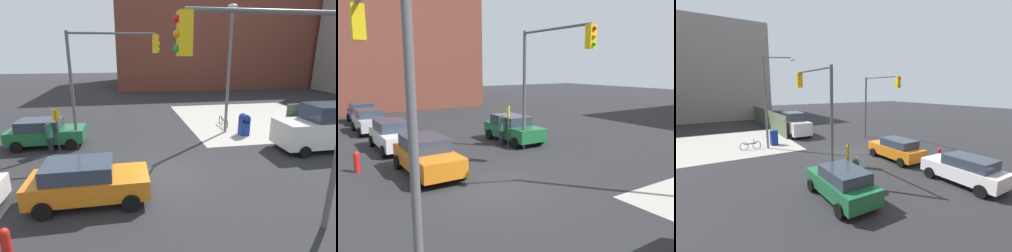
% 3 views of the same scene
% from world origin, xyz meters
% --- Properties ---
extents(ground_plane, '(120.00, 120.00, 0.00)m').
position_xyz_m(ground_plane, '(0.00, 0.00, 0.00)').
color(ground_plane, '#28282B').
extents(sidewalk_corner, '(12.00, 12.00, 0.01)m').
position_xyz_m(sidewalk_corner, '(9.00, 9.00, 0.01)').
color(sidewalk_corner, '#ADA89E').
rests_on(sidewalk_corner, ground).
extents(building_warehouse_north, '(32.00, 18.00, 14.05)m').
position_xyz_m(building_warehouse_north, '(13.62, 34.00, 7.03)').
color(building_warehouse_north, brown).
rests_on(building_warehouse_north, ground).
extents(smokestack, '(1.80, 1.80, 14.41)m').
position_xyz_m(smokestack, '(31.42, 30.00, 7.21)').
color(smokestack, brown).
rests_on(smokestack, ground).
extents(traffic_signal_nw_corner, '(5.08, 0.36, 6.50)m').
position_xyz_m(traffic_signal_nw_corner, '(-2.58, 4.50, 4.61)').
color(traffic_signal_nw_corner, '#59595B').
rests_on(traffic_signal_nw_corner, ground).
extents(traffic_signal_se_corner, '(5.08, 0.36, 6.50)m').
position_xyz_m(traffic_signal_se_corner, '(2.58, -4.50, 4.61)').
color(traffic_signal_se_corner, '#59595B').
rests_on(traffic_signal_se_corner, ground).
extents(street_lamp_corner, '(1.30, 2.50, 8.00)m').
position_xyz_m(street_lamp_corner, '(5.06, 5.46, 4.70)').
color(street_lamp_corner, slate).
rests_on(street_lamp_corner, ground).
extents(warning_sign_two_way, '(0.48, 0.48, 2.40)m').
position_xyz_m(warning_sign_two_way, '(-5.40, 4.04, 1.64)').
color(warning_sign_two_way, '#4C4C4C').
rests_on(warning_sign_two_way, ground).
extents(mailbox_blue, '(0.56, 0.64, 1.43)m').
position_xyz_m(mailbox_blue, '(6.20, 5.00, 0.76)').
color(mailbox_blue, navy).
rests_on(mailbox_blue, ground).
extents(fire_hydrant, '(0.26, 0.26, 0.94)m').
position_xyz_m(fire_hydrant, '(-5.00, -4.20, 0.49)').
color(fire_hydrant, red).
rests_on(fire_hydrant, ground).
extents(hatchback_orange, '(4.34, 2.02, 1.62)m').
position_xyz_m(hatchback_orange, '(-3.15, -1.67, 0.84)').
color(hatchback_orange, orange).
rests_on(hatchback_orange, ground).
extents(sedan_green, '(4.27, 2.02, 1.62)m').
position_xyz_m(sedan_green, '(-6.32, 4.98, 0.84)').
color(sedan_green, '#1E6638').
rests_on(sedan_green, ground).
extents(van_white_delivery, '(5.40, 2.32, 2.62)m').
position_xyz_m(van_white_delivery, '(9.58, 1.80, 1.28)').
color(van_white_delivery, white).
rests_on(van_white_delivery, ground).
extents(pedestrian_crossing, '(0.36, 0.36, 1.83)m').
position_xyz_m(pedestrian_crossing, '(-5.80, 3.80, 0.96)').
color(pedestrian_crossing, '#2D664C').
rests_on(pedestrian_crossing, ground).
extents(bicycle_leaning_on_fence, '(0.05, 1.75, 0.97)m').
position_xyz_m(bicycle_leaning_on_fence, '(5.60, 7.20, 0.35)').
color(bicycle_leaning_on_fence, black).
rests_on(bicycle_leaning_on_fence, ground).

